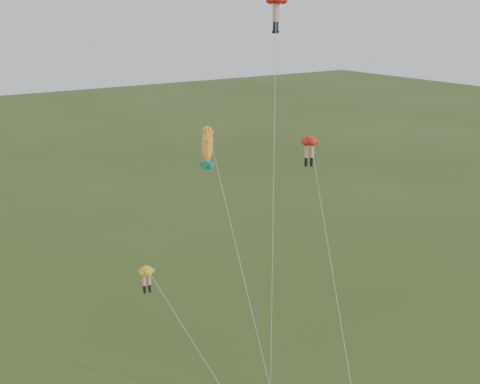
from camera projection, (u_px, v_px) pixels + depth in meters
legs_kite_red_high at (276, 7)px, 35.66m from camera, size 7.16×9.31×24.51m
legs_kite_red_mid at (310, 147)px, 40.15m from camera, size 6.36×12.38×14.43m
legs_kite_yellow at (150, 279)px, 31.79m from camera, size 3.63×8.02×8.88m
fish_kite at (208, 145)px, 36.25m from camera, size 2.28×10.65×16.08m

